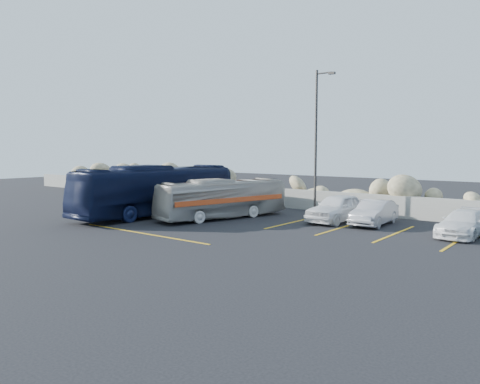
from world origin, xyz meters
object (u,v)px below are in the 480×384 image
Objects in this scene: car_b at (374,213)px; car_a at (337,208)px; lamppost at (317,139)px; tour_coach at (157,190)px; car_c at (464,223)px; vintage_bus at (223,199)px.

car_a is at bearing -176.92° from car_b.
lamppost is 0.78× the size of tour_coach.
lamppost is at bearing 175.19° from car_c.
tour_coach is at bearing -146.32° from lamppost.
lamppost reaches higher than car_a.
lamppost is 1.04× the size of vintage_bus.
car_c is at bearing -8.64° from lamppost.
lamppost is at bearing 157.83° from car_a.
car_a is (1.74, -0.87, -3.57)m from lamppost.
lamppost reaches higher than car_c.
car_b is at bearing -10.62° from lamppost.
car_b reaches higher than car_c.
tour_coach is (-3.71, -1.40, 0.36)m from vintage_bus.
car_c is (7.87, -1.20, -3.74)m from lamppost.
car_a is 1.91m from car_b.
car_b is 4.27m from car_c.
lamppost is 2.07× the size of car_c.
lamppost reaches higher than tour_coach.
vintage_bus is at bearing -164.64° from car_c.
lamppost is 6.09m from vintage_bus.
tour_coach reaches higher than car_a.
vintage_bus is at bearing -149.41° from car_a.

